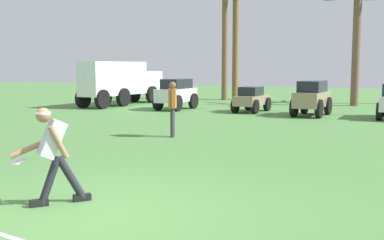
{
  "coord_description": "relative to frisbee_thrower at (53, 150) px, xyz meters",
  "views": [
    {
      "loc": [
        3.91,
        -5.09,
        2.0
      ],
      "look_at": [
        -0.21,
        3.72,
        0.9
      ],
      "focal_mm": 45.0,
      "sensor_mm": 36.0,
      "label": 1
    }
  ],
  "objects": [
    {
      "name": "ground_plane",
      "position": [
        0.78,
        -0.21,
        -0.8
      ],
      "size": [
        80.0,
        80.0,
        0.0
      ],
      "primitive_type": "plane",
      "color": "#4F8440"
    },
    {
      "name": "frisbee_thrower",
      "position": [
        0.0,
        0.0,
        0.0
      ],
      "size": [
        0.89,
        0.82,
        1.41
      ],
      "color": "#23232D",
      "rests_on": "ground_plane"
    },
    {
      "name": "frisbee_in_flight",
      "position": [
        -0.44,
        -0.24,
        -0.16
      ],
      "size": [
        0.37,
        0.37,
        0.08
      ],
      "color": "white"
    },
    {
      "name": "teammate_near_sideline",
      "position": [
        -1.51,
        6.65,
        0.14
      ],
      "size": [
        0.31,
        0.48,
        1.56
      ],
      "color": "#33333D",
      "rests_on": "ground_plane"
    },
    {
      "name": "parked_car_slot_a",
      "position": [
        -5.31,
        14.35,
        -0.05
      ],
      "size": [
        1.26,
        2.39,
        1.4
      ],
      "color": "silver",
      "rests_on": "ground_plane"
    },
    {
      "name": "parked_car_slot_b",
      "position": [
        -1.81,
        14.7,
        -0.23
      ],
      "size": [
        1.19,
        2.24,
        1.1
      ],
      "color": "#998466",
      "rests_on": "ground_plane"
    },
    {
      "name": "parked_car_slot_c",
      "position": [
        0.88,
        14.19,
        -0.05
      ],
      "size": [
        1.28,
        2.4,
        1.4
      ],
      "color": "#998466",
      "rests_on": "ground_plane"
    },
    {
      "name": "box_truck",
      "position": [
        -9.0,
        15.37,
        0.44
      ],
      "size": [
        1.64,
        5.95,
        2.2
      ],
      "color": "silver",
      "rests_on": "ground_plane"
    },
    {
      "name": "palm_tree_far_left",
      "position": [
        -5.51,
        20.96,
        2.95
      ],
      "size": [
        3.23,
        3.7,
        6.42
      ],
      "color": "brown",
      "rests_on": "ground_plane"
    },
    {
      "name": "palm_tree_left_of_centre",
      "position": [
        -5.1,
        21.67,
        3.32
      ],
      "size": [
        3.55,
        3.41,
        7.3
      ],
      "color": "brown",
      "rests_on": "ground_plane"
    },
    {
      "name": "palm_tree_right_of_centre",
      "position": [
        1.85,
        19.97,
        2.44
      ],
      "size": [
        3.46,
        3.37,
        5.69
      ],
      "color": "brown",
      "rests_on": "ground_plane"
    }
  ]
}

